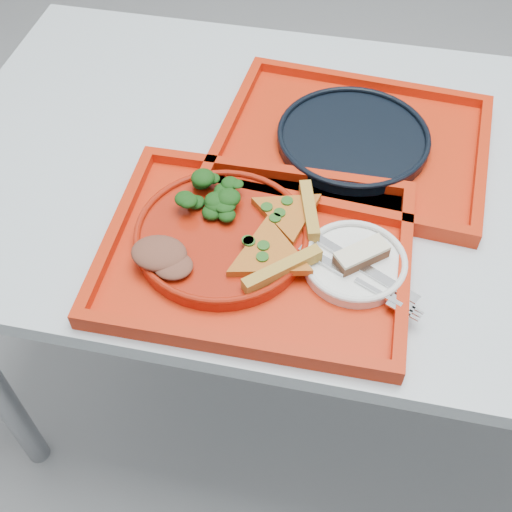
% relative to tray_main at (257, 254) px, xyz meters
% --- Properties ---
extents(ground, '(10.00, 10.00, 0.00)m').
position_rel_tray_main_xyz_m(ground, '(0.21, 0.21, -0.76)').
color(ground, gray).
rests_on(ground, ground).
extents(table, '(1.60, 0.80, 0.75)m').
position_rel_tray_main_xyz_m(table, '(0.21, 0.21, -0.08)').
color(table, silver).
rests_on(table, ground).
extents(tray_main, '(0.45, 0.36, 0.01)m').
position_rel_tray_main_xyz_m(tray_main, '(0.00, 0.00, 0.00)').
color(tray_main, red).
rests_on(tray_main, table).
extents(tray_far, '(0.47, 0.38, 0.01)m').
position_rel_tray_main_xyz_m(tray_far, '(0.11, 0.27, 0.00)').
color(tray_far, red).
rests_on(tray_far, table).
extents(dinner_plate, '(0.26, 0.26, 0.02)m').
position_rel_tray_main_xyz_m(dinner_plate, '(-0.06, 0.01, 0.02)').
color(dinner_plate, '#9C1B0A').
rests_on(dinner_plate, tray_main).
extents(side_plate, '(0.15, 0.15, 0.01)m').
position_rel_tray_main_xyz_m(side_plate, '(0.14, 0.00, 0.01)').
color(side_plate, white).
rests_on(side_plate, tray_main).
extents(navy_plate, '(0.26, 0.26, 0.02)m').
position_rel_tray_main_xyz_m(navy_plate, '(0.11, 0.27, 0.01)').
color(navy_plate, black).
rests_on(navy_plate, tray_far).
extents(pizza_slice_a, '(0.19, 0.19, 0.02)m').
position_rel_tray_main_xyz_m(pizza_slice_a, '(0.02, -0.02, 0.03)').
color(pizza_slice_a, orange).
rests_on(pizza_slice_a, dinner_plate).
extents(pizza_slice_b, '(0.15, 0.14, 0.02)m').
position_rel_tray_main_xyz_m(pizza_slice_b, '(0.04, 0.06, 0.03)').
color(pizza_slice_b, orange).
rests_on(pizza_slice_b, dinner_plate).
extents(salad_heap, '(0.09, 0.08, 0.04)m').
position_rel_tray_main_xyz_m(salad_heap, '(-0.08, 0.07, 0.04)').
color(salad_heap, black).
rests_on(salad_heap, dinner_plate).
extents(meat_portion, '(0.08, 0.07, 0.02)m').
position_rel_tray_main_xyz_m(meat_portion, '(-0.13, -0.06, 0.04)').
color(meat_portion, brown).
rests_on(meat_portion, dinner_plate).
extents(dessert_bar, '(0.08, 0.08, 0.02)m').
position_rel_tray_main_xyz_m(dessert_bar, '(0.15, 0.00, 0.03)').
color(dessert_bar, '#4D2B19').
rests_on(dessert_bar, side_plate).
extents(knife, '(0.17, 0.10, 0.01)m').
position_rel_tray_main_xyz_m(knife, '(0.16, -0.01, 0.02)').
color(knife, silver).
rests_on(knife, side_plate).
extents(fork, '(0.18, 0.10, 0.01)m').
position_rel_tray_main_xyz_m(fork, '(0.15, -0.03, 0.02)').
color(fork, silver).
rests_on(fork, side_plate).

